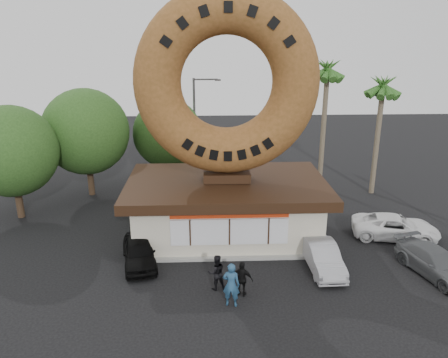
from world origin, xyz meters
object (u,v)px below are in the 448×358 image
person_right (242,279)px  car_white (395,227)px  car_black (139,252)px  giant_donut (227,83)px  street_lamp (196,125)px  donut_shop (227,206)px  car_silver (323,257)px  car_grey (436,263)px  person_left (231,285)px  person_center (216,272)px

person_right → car_white: size_ratio=0.35×
car_black → person_right: bearing=-43.3°
giant_donut → street_lamp: giant_donut is taller
giant_donut → street_lamp: 11.01m
donut_shop → person_right: bearing=-86.5°
donut_shop → car_white: 9.71m
giant_donut → street_lamp: bearing=100.5°
donut_shop → street_lamp: street_lamp is taller
person_right → car_silver: 4.71m
person_right → car_grey: bearing=-153.4°
car_white → car_black: bearing=113.1°
giant_donut → donut_shop: bearing=-90.0°
person_left → car_silver: bearing=-136.7°
donut_shop → car_grey: bearing=-26.9°
street_lamp → donut_shop: bearing=-79.5°
car_grey → car_silver: bearing=155.5°
person_center → car_grey: person_center is taller
person_left → donut_shop: bearing=-79.4°
person_right → car_grey: size_ratio=0.37×
donut_shop → person_left: bearing=-91.1°
person_left → person_center: person_left is taller
person_center → donut_shop: bearing=-109.6°
person_left → street_lamp: bearing=-72.5°
person_left → car_silver: person_left is taller
donut_shop → street_lamp: (-1.86, 10.02, 2.72)m
car_grey → car_white: size_ratio=0.93×
person_right → car_white: person_right is taller
car_black → car_white: bearing=-2.3°
car_grey → street_lamp: bearing=112.0°
person_left → car_white: person_left is taller
person_center → car_black: 4.56m
person_center → car_grey: size_ratio=0.38×
person_left → car_grey: person_left is taller
person_center → car_white: 11.43m
person_left → car_white: bearing=-135.9°
person_center → car_grey: 10.64m
person_left → car_grey: bearing=-156.4°
car_silver → person_center: bearing=-165.2°
donut_shop → car_grey: size_ratio=2.51×
donut_shop → giant_donut: giant_donut is taller
person_center → person_right: size_ratio=1.02×
car_black → car_silver: car_black is taller
donut_shop → person_center: (-0.73, -5.80, -0.92)m
person_center → person_right: bearing=140.0°
giant_donut → car_black: (-4.58, -3.38, -8.02)m
giant_donut → person_right: giant_donut is taller
car_silver → car_white: size_ratio=0.83×
giant_donut → car_white: (9.60, -0.95, -8.02)m
street_lamp → person_right: bearing=-82.2°
person_right → car_grey: person_right is taller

